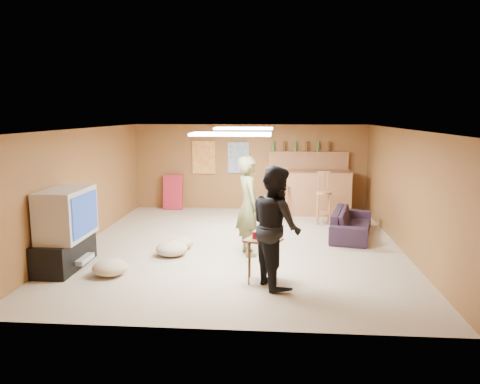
# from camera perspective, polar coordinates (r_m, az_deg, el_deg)

# --- Properties ---
(ground) EXTENTS (7.00, 7.00, 0.00)m
(ground) POSITION_cam_1_polar(r_m,az_deg,el_deg) (8.93, -0.10, -6.55)
(ground) COLOR tan
(ground) RESTS_ON ground
(ceiling) EXTENTS (6.00, 7.00, 0.02)m
(ceiling) POSITION_cam_1_polar(r_m,az_deg,el_deg) (8.59, -0.11, 7.70)
(ceiling) COLOR silver
(ceiling) RESTS_ON ground
(wall_back) EXTENTS (6.00, 0.02, 2.20)m
(wall_back) POSITION_cam_1_polar(r_m,az_deg,el_deg) (12.15, 1.22, 3.04)
(wall_back) COLOR brown
(wall_back) RESTS_ON ground
(wall_front) EXTENTS (6.00, 0.02, 2.20)m
(wall_front) POSITION_cam_1_polar(r_m,az_deg,el_deg) (5.28, -3.15, -5.58)
(wall_front) COLOR brown
(wall_front) RESTS_ON ground
(wall_left) EXTENTS (0.02, 7.00, 2.20)m
(wall_left) POSITION_cam_1_polar(r_m,az_deg,el_deg) (9.42, -18.62, 0.64)
(wall_left) COLOR brown
(wall_left) RESTS_ON ground
(wall_right) EXTENTS (0.02, 7.00, 2.20)m
(wall_right) POSITION_cam_1_polar(r_m,az_deg,el_deg) (8.97, 19.38, 0.17)
(wall_right) COLOR brown
(wall_right) RESTS_ON ground
(tv_stand) EXTENTS (0.55, 1.30, 0.50)m
(tv_stand) POSITION_cam_1_polar(r_m,az_deg,el_deg) (8.14, -20.60, -6.95)
(tv_stand) COLOR black
(tv_stand) RESTS_ON ground
(dvd_box) EXTENTS (0.35, 0.50, 0.08)m
(dvd_box) POSITION_cam_1_polar(r_m,az_deg,el_deg) (8.08, -19.13, -7.73)
(dvd_box) COLOR #B2B2B7
(dvd_box) RESTS_ON tv_stand
(tv_body) EXTENTS (0.60, 1.10, 0.80)m
(tv_body) POSITION_cam_1_polar(r_m,az_deg,el_deg) (7.96, -20.42, -2.49)
(tv_body) COLOR #B2B2B7
(tv_body) RESTS_ON tv_stand
(tv_screen) EXTENTS (0.02, 0.95, 0.65)m
(tv_screen) POSITION_cam_1_polar(r_m,az_deg,el_deg) (7.84, -18.36, -2.56)
(tv_screen) COLOR navy
(tv_screen) RESTS_ON tv_body
(bar_counter) EXTENTS (2.00, 0.60, 1.10)m
(bar_counter) POSITION_cam_1_polar(r_m,az_deg,el_deg) (11.69, 8.41, -0.04)
(bar_counter) COLOR #975C37
(bar_counter) RESTS_ON ground
(bar_lip) EXTENTS (2.10, 0.12, 0.05)m
(bar_lip) POSITION_cam_1_polar(r_m,az_deg,el_deg) (11.37, 8.56, 2.49)
(bar_lip) COLOR #452716
(bar_lip) RESTS_ON bar_counter
(bar_shelf) EXTENTS (2.00, 0.18, 0.05)m
(bar_shelf) POSITION_cam_1_polar(r_m,az_deg,el_deg) (12.02, 8.38, 4.79)
(bar_shelf) COLOR #975C37
(bar_shelf) RESTS_ON bar_backing
(bar_backing) EXTENTS (2.00, 0.14, 0.60)m
(bar_backing) POSITION_cam_1_polar(r_m,az_deg,el_deg) (12.07, 8.34, 3.38)
(bar_backing) COLOR #975C37
(bar_backing) RESTS_ON bar_counter
(poster_left) EXTENTS (0.60, 0.03, 0.85)m
(poster_left) POSITION_cam_1_polar(r_m,az_deg,el_deg) (12.21, -4.43, 4.23)
(poster_left) COLOR #BF3F26
(poster_left) RESTS_ON wall_back
(poster_right) EXTENTS (0.55, 0.03, 0.80)m
(poster_right) POSITION_cam_1_polar(r_m,az_deg,el_deg) (12.11, -0.21, 4.21)
(poster_right) COLOR #334C99
(poster_right) RESTS_ON wall_back
(folding_chair_stack) EXTENTS (0.50, 0.26, 0.91)m
(folding_chair_stack) POSITION_cam_1_polar(r_m,az_deg,el_deg) (12.32, -8.17, -0.01)
(folding_chair_stack) COLOR #B12031
(folding_chair_stack) RESTS_ON ground
(ceiling_panel_front) EXTENTS (1.20, 0.60, 0.04)m
(ceiling_panel_front) POSITION_cam_1_polar(r_m,az_deg,el_deg) (7.09, -1.08, 7.06)
(ceiling_panel_front) COLOR white
(ceiling_panel_front) RESTS_ON ceiling
(ceiling_panel_back) EXTENTS (1.20, 0.60, 0.04)m
(ceiling_panel_back) POSITION_cam_1_polar(r_m,az_deg,el_deg) (9.78, 0.46, 7.75)
(ceiling_panel_back) COLOR white
(ceiling_panel_back) RESTS_ON ceiling
(person_olive) EXTENTS (0.61, 0.75, 1.76)m
(person_olive) POSITION_cam_1_polar(r_m,az_deg,el_deg) (8.19, 1.05, -1.70)
(person_olive) COLOR brown
(person_olive) RESTS_ON ground
(person_black) EXTENTS (0.95, 1.05, 1.76)m
(person_black) POSITION_cam_1_polar(r_m,az_deg,el_deg) (6.75, 4.40, -4.18)
(person_black) COLOR black
(person_black) RESTS_ON ground
(sofa) EXTENTS (1.11, 1.96, 0.54)m
(sofa) POSITION_cam_1_polar(r_m,az_deg,el_deg) (9.82, 13.44, -3.70)
(sofa) COLOR black
(sofa) RESTS_ON ground
(tray_table) EXTENTS (0.61, 0.56, 0.65)m
(tray_table) POSITION_cam_1_polar(r_m,az_deg,el_deg) (7.02, 2.80, -8.32)
(tray_table) COLOR #452716
(tray_table) RESTS_ON ground
(cup_red_near) EXTENTS (0.09, 0.09, 0.11)m
(cup_red_near) POSITION_cam_1_polar(r_m,az_deg,el_deg) (6.94, 1.80, -5.27)
(cup_red_near) COLOR #A40A1E
(cup_red_near) RESTS_ON tray_table
(cup_red_far) EXTENTS (0.08, 0.08, 0.10)m
(cup_red_far) POSITION_cam_1_polar(r_m,az_deg,el_deg) (6.81, 3.30, -5.59)
(cup_red_far) COLOR #A40A1E
(cup_red_far) RESTS_ON tray_table
(cup_blue) EXTENTS (0.09, 0.09, 0.11)m
(cup_blue) POSITION_cam_1_polar(r_m,az_deg,el_deg) (7.00, 3.84, -5.12)
(cup_blue) COLOR navy
(cup_blue) RESTS_ON tray_table
(bar_stool_left) EXTENTS (0.52, 0.52, 1.29)m
(bar_stool_left) POSITION_cam_1_polar(r_m,az_deg,el_deg) (11.35, 5.12, 0.23)
(bar_stool_left) COLOR #975C37
(bar_stool_left) RESTS_ON ground
(bar_stool_right) EXTENTS (0.49, 0.49, 1.21)m
(bar_stool_right) POSITION_cam_1_polar(r_m,az_deg,el_deg) (10.69, 10.17, -0.68)
(bar_stool_right) COLOR #975C37
(bar_stool_right) RESTS_ON ground
(cushion_near_tv) EXTENTS (0.72, 0.72, 0.25)m
(cushion_near_tv) POSITION_cam_1_polar(r_m,az_deg,el_deg) (8.38, -8.32, -6.84)
(cushion_near_tv) COLOR tan
(cushion_near_tv) RESTS_ON ground
(cushion_mid) EXTENTS (0.60, 0.60, 0.22)m
(cushion_mid) POSITION_cam_1_polar(r_m,az_deg,el_deg) (8.80, -7.32, -6.16)
(cushion_mid) COLOR tan
(cushion_mid) RESTS_ON ground
(cushion_far) EXTENTS (0.70, 0.70, 0.25)m
(cushion_far) POSITION_cam_1_polar(r_m,az_deg,el_deg) (7.60, -15.57, -8.85)
(cushion_far) COLOR tan
(cushion_far) RESTS_ON ground
(bottle_row) EXTENTS (1.48, 0.08, 0.26)m
(bottle_row) POSITION_cam_1_polar(r_m,az_deg,el_deg) (11.98, 7.44, 5.54)
(bottle_row) COLOR #3F7233
(bottle_row) RESTS_ON bar_shelf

